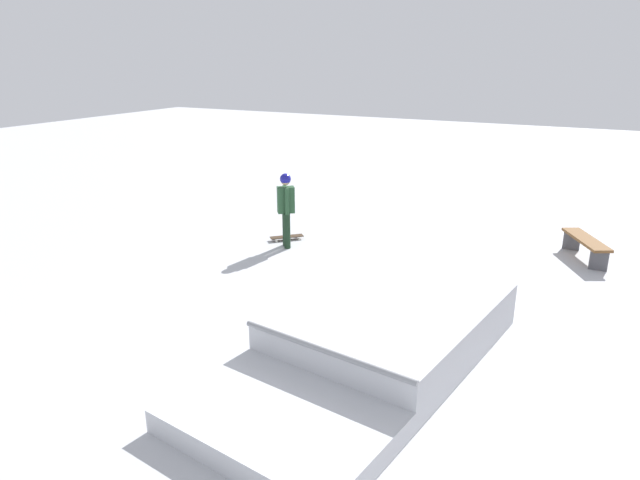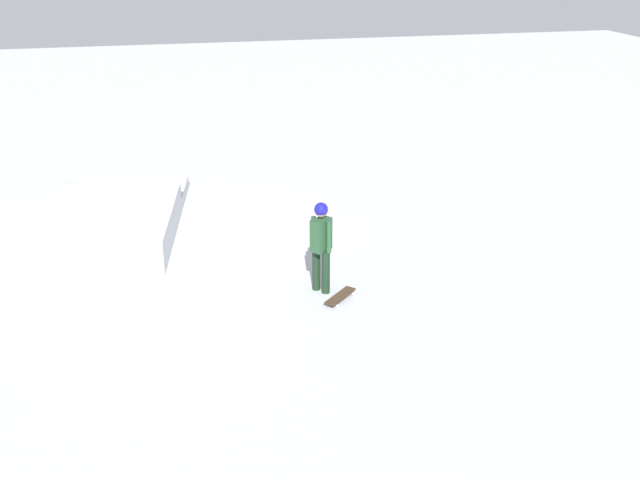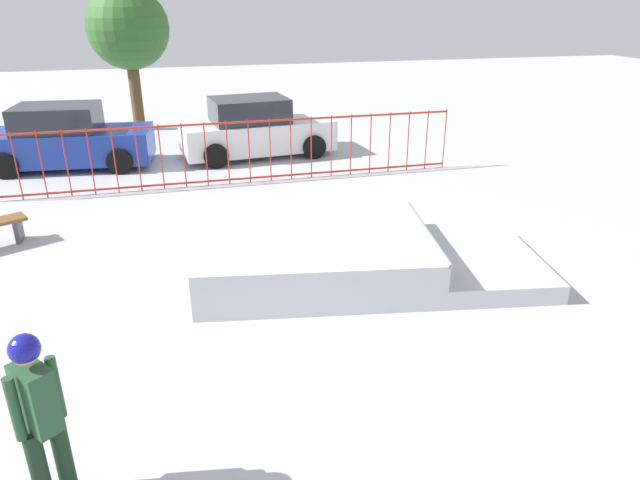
{
  "view_description": "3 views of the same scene",
  "coord_description": "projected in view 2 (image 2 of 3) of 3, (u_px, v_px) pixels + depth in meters",
  "views": [
    {
      "loc": [
        8.04,
        3.01,
        4.26
      ],
      "look_at": [
        -1.05,
        -1.65,
        0.9
      ],
      "focal_mm": 31.8,
      "sensor_mm": 36.0,
      "label": 1
    },
    {
      "loc": [
        -14.84,
        -0.55,
        6.21
      ],
      "look_at": [
        -2.66,
        -3.36,
        1.0
      ],
      "focal_mm": 42.29,
      "sensor_mm": 36.0,
      "label": 2
    },
    {
      "loc": [
        -1.35,
        -7.71,
        4.21
      ],
      "look_at": [
        0.68,
        0.46,
        0.6
      ],
      "focal_mm": 32.53,
      "sensor_mm": 36.0,
      "label": 3
    }
  ],
  "objects": [
    {
      "name": "ground_plane",
      "position": [
        134.0,
        250.0,
        15.62
      ],
      "size": [
        60.0,
        60.0,
        0.0
      ],
      "primitive_type": "plane",
      "color": "#B7BABF"
    },
    {
      "name": "skate_ramp",
      "position": [
        115.0,
        220.0,
        16.37
      ],
      "size": [
        5.73,
        3.38,
        0.74
      ],
      "rotation": [
        0.0,
        0.0,
        -0.15
      ],
      "color": "silver",
      "rests_on": "ground"
    },
    {
      "name": "skater",
      "position": [
        321.0,
        240.0,
        13.51
      ],
      "size": [
        0.41,
        0.43,
        1.73
      ],
      "rotation": [
        0.0,
        0.0,
        2.24
      ],
      "color": "black",
      "rests_on": "ground"
    },
    {
      "name": "skateboard",
      "position": [
        340.0,
        296.0,
        13.53
      ],
      "size": [
        0.71,
        0.71,
        0.09
      ],
      "rotation": [
        0.0,
        0.0,
        2.35
      ],
      "color": "#3F2D1E",
      "rests_on": "ground"
    }
  ]
}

